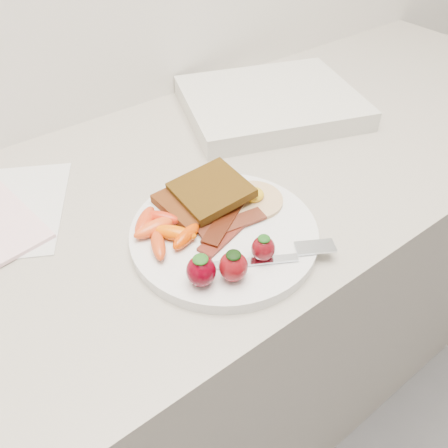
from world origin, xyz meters
TOP-DOWN VIEW (x-y plane):
  - counter at (0.00, 1.70)m, footprint 2.00×0.60m
  - plate at (0.01, 1.57)m, footprint 0.27×0.27m
  - toast_lower at (0.01, 1.63)m, footprint 0.10×0.10m
  - toast_upper at (0.03, 1.63)m, footprint 0.11×0.11m
  - fried_egg at (0.08, 1.59)m, footprint 0.11×0.11m
  - bacon_strips at (0.01, 1.56)m, footprint 0.12×0.08m
  - baby_carrots at (-0.07, 1.61)m, footprint 0.09×0.11m
  - strawberries at (-0.04, 1.49)m, footprint 0.12×0.05m
  - fork at (0.04, 1.48)m, footprint 0.18×0.09m
  - paper_sheet at (-0.22, 1.82)m, footprint 0.25×0.28m
  - appliance at (0.31, 1.81)m, footprint 0.42×0.37m

SIDE VIEW (x-z plane):
  - counter at x=0.00m, z-range 0.00..0.90m
  - paper_sheet at x=-0.22m, z-range 0.90..0.90m
  - plate at x=0.01m, z-range 0.90..0.92m
  - appliance at x=0.31m, z-range 0.90..0.94m
  - fork at x=0.04m, z-range 0.92..0.92m
  - bacon_strips at x=0.01m, z-range 0.92..0.93m
  - fried_egg at x=0.08m, z-range 0.91..0.93m
  - toast_lower at x=0.01m, z-range 0.92..0.93m
  - baby_carrots at x=-0.07m, z-range 0.92..0.94m
  - toast_upper at x=0.03m, z-range 0.93..0.95m
  - strawberries at x=-0.04m, z-range 0.92..0.96m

